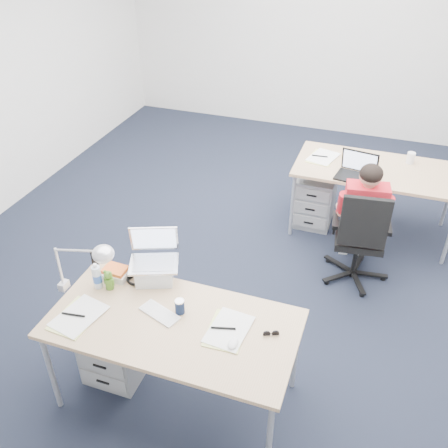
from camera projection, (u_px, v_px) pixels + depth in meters
The scene contains 24 objects.
floor at pixel (260, 269), 4.76m from camera, with size 7.00×7.00×0.00m, color black.
room at pixel (270, 94), 3.80m from camera, with size 6.02×7.02×2.80m.
desk_near at pixel (173, 327), 3.20m from camera, with size 1.60×0.80×0.73m.
desk_far at pixel (377, 172), 4.93m from camera, with size 1.60×0.80×0.73m.
office_chair at pixel (356, 254), 4.50m from camera, with size 0.68×0.68×0.97m.
seated_person at pixel (361, 216), 4.47m from camera, with size 0.40×0.66×1.15m.
drawer_pedestal_near at pixel (119, 340), 3.65m from camera, with size 0.40×0.50×0.55m, color gray.
drawer_pedestal_far at pixel (315, 198), 5.32m from camera, with size 0.40×0.50×0.55m, color gray.
silver_laptop at pixel (153, 259), 3.42m from camera, with size 0.34×0.26×0.36m, color silver, non-canonical shape.
wireless_keyboard at pixel (160, 313), 3.23m from camera, with size 0.28×0.11×0.01m, color white.
computer_mouse at pixel (233, 344), 3.00m from camera, with size 0.06×0.10×0.03m, color white.
headphones at pixel (137, 277), 3.51m from camera, with size 0.20×0.16×0.03m, color black, non-canonical shape.
can_koozie at pixel (180, 306), 3.21m from camera, with size 0.06×0.06×0.10m, color #14203E.
water_bottle at pixel (97, 276), 3.40m from camera, with size 0.06×0.06×0.20m, color silver.
bear_figurine at pixel (109, 280), 3.40m from camera, with size 0.08×0.06×0.15m, color #30691C, non-canonical shape.
book_stack at pixel (116, 273), 3.51m from camera, with size 0.18×0.13×0.08m, color silver.
cordless_phone at pixel (95, 259), 3.58m from camera, with size 0.04×0.03×0.16m, color black.
papers_left at pixel (77, 317), 3.20m from camera, with size 0.24×0.34×0.01m, color #DCE685.
papers_right at pixel (227, 330), 3.10m from camera, with size 0.23×0.33×0.01m, color #DCE685.
sunglasses at pixel (271, 334), 3.07m from camera, with size 0.10×0.05×0.02m, color black, non-canonical shape.
desk_lamp at pixel (76, 266), 3.27m from camera, with size 0.41×0.15×0.47m, color silver, non-canonical shape.
dark_laptop at pixel (356, 166), 4.66m from camera, with size 0.35×0.34×0.26m, color black, non-canonical shape.
far_cup at pixel (411, 158), 4.97m from camera, with size 0.08×0.08×0.11m, color white.
far_papers at pixel (322, 158), 5.09m from camera, with size 0.24×0.34×0.01m, color white.
Camera 1 is at (0.89, -3.61, 3.03)m, focal length 40.00 mm.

